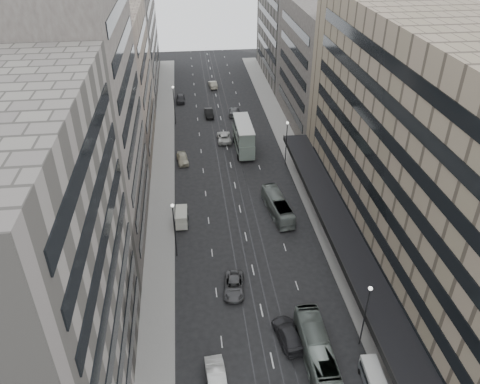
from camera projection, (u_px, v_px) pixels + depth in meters
name	position (u px, v px, depth m)	size (l,w,h in m)	color
ground	(263.00, 317.00, 53.48)	(220.00, 220.00, 0.00)	black
sidewalk_right	(295.00, 157.00, 86.09)	(4.00, 125.00, 0.15)	gray
sidewalk_left	(163.00, 164.00, 83.67)	(4.00, 125.00, 0.15)	gray
department_store	(437.00, 158.00, 54.34)	(19.20, 60.00, 30.00)	gray
building_right_mid	(329.00, 67.00, 92.81)	(15.00, 28.00, 24.00)	#433E3A
building_right_far	(297.00, 22.00, 116.89)	(15.00, 32.00, 28.00)	slate
building_left_a	(13.00, 285.00, 36.58)	(15.00, 28.00, 30.00)	slate
building_left_b	(71.00, 121.00, 58.14)	(15.00, 26.00, 34.00)	#433E3A
building_left_c	(104.00, 83.00, 83.19)	(15.00, 28.00, 25.00)	gray
building_left_d	(121.00, 30.00, 110.05)	(15.00, 38.00, 28.00)	slate
lamp_right_near	(366.00, 309.00, 47.48)	(0.44, 0.44, 8.32)	#262628
lamp_right_far	(287.00, 138.00, 81.01)	(0.44, 0.44, 8.32)	#262628
lamp_left_near	(174.00, 224.00, 59.78)	(0.44, 0.44, 8.32)	#262628
lamp_left_far	(174.00, 101.00, 95.83)	(0.44, 0.44, 8.32)	#262628
bus_near	(317.00, 350.00, 47.70)	(2.53, 10.80, 3.01)	slate
bus_far	(278.00, 206.00, 70.10)	(2.34, 9.99, 2.78)	gray
double_decker	(244.00, 136.00, 86.77)	(3.23, 10.31, 5.63)	gray
vw_microbus	(373.00, 377.00, 45.46)	(1.94, 3.97, 2.10)	#595D61
panel_van	(182.00, 217.00, 67.85)	(1.95, 3.78, 2.35)	beige
sedan_1	(217.00, 379.00, 45.61)	(1.81, 5.20, 1.71)	silver
sedan_2	(234.00, 286.00, 56.68)	(2.39, 5.18, 1.44)	#4F4F51
sedan_3	(288.00, 334.00, 50.33)	(2.32, 5.70, 1.65)	#262528
sedan_4	(183.00, 158.00, 84.04)	(1.88, 4.67, 1.59)	#BBB59B
sedan_5	(209.00, 113.00, 101.63)	(1.68, 4.82, 1.59)	black
sedan_6	(224.00, 137.00, 91.58)	(2.58, 5.59, 1.55)	silver
sedan_7	(234.00, 111.00, 102.53)	(2.12, 5.21, 1.51)	#5E5F61
sedan_8	(181.00, 98.00, 108.83)	(1.95, 4.85, 1.65)	#2B2B2E
sedan_9	(213.00, 84.00, 116.98)	(1.72, 4.92, 1.62)	#AFA891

